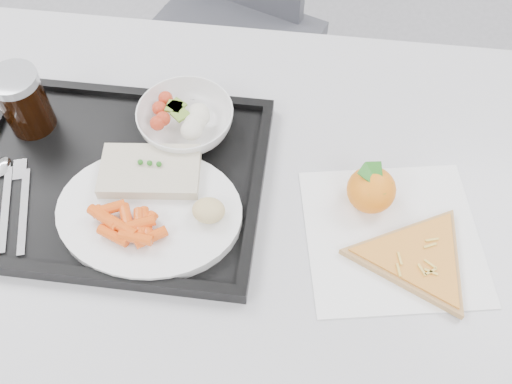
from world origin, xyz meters
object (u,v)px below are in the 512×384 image
Objects in this scene: table at (230,229)px; chair at (224,3)px; salad_bowl at (186,121)px; tangerine at (371,190)px; pizza_slice at (418,258)px; tray at (116,179)px; dinner_plate at (150,213)px; cola_glass at (23,100)px.

chair is (-0.13, 0.73, -0.15)m from table.
salad_bowl is 1.70× the size of tangerine.
pizza_slice is (0.28, -0.06, 0.08)m from table.
tray is 0.46m from pizza_slice.
chair reaches higher than dinner_plate.
tray is 2.96× the size of salad_bowl.
cola_glass is at bearing 172.04° from tangerine.
chair reaches higher than tray.
tangerine reaches higher than tray.
tangerine is (0.34, -0.69, 0.25)m from chair.
table is at bearing 168.65° from pizza_slice.
table is 5.31× the size of pizza_slice.
tangerine is at bearing 9.48° from table.
pizza_slice is at bearing -10.06° from tray.
cola_glass is 0.55m from tangerine.
tangerine is (0.21, 0.03, 0.10)m from table.
salad_bowl is (0.04, -0.60, 0.25)m from chair.
chair is 0.71m from cola_glass.
table is 0.15m from dinner_plate.
cola_glass is (-0.16, 0.09, 0.06)m from tray.
cola_glass is 0.64m from pizza_slice.
tangerine is at bearing -17.67° from salad_bowl.
cola_glass is (-0.23, 0.15, 0.05)m from dinner_plate.
chair is 4.11× the size of pizza_slice.
tangerine reaches higher than table.
table is at bearing -18.30° from cola_glass.
tray reaches higher than table.
tangerine is 0.12m from pizza_slice.
table is 0.29m from pizza_slice.
dinner_plate is 1.19× the size of pizza_slice.
chair is at bearing 86.13° from tray.
chair is 10.37× the size of tangerine.
table is at bearing 18.96° from dinner_plate.
cola_glass is 1.20× the size of tangerine.
chair reaches higher than tangerine.
table is 0.38m from cola_glass.
chair reaches higher than salad_bowl.
dinner_plate reaches higher than tray.
chair is at bearing 71.58° from cola_glass.
salad_bowl is at bearing 162.33° from tangerine.
table is 0.19m from tray.
tray is at bearing 169.94° from pizza_slice.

